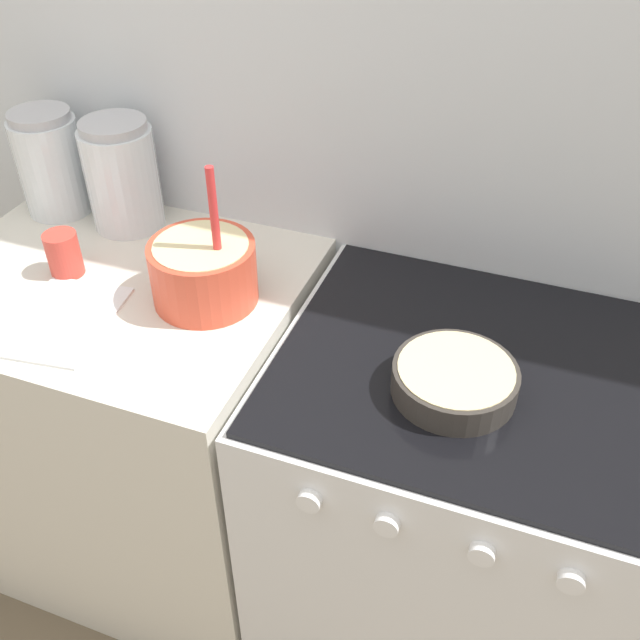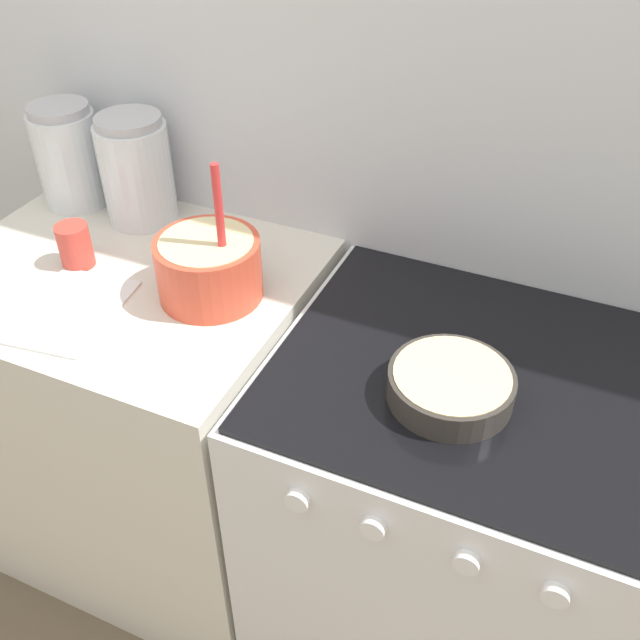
% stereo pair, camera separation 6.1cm
% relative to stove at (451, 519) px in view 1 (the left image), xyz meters
% --- Properties ---
extents(wall_back, '(4.53, 0.05, 2.40)m').
position_rel_stove_xyz_m(wall_back, '(-0.38, 0.34, 0.76)').
color(wall_back, silver).
rests_on(wall_back, ground_plane).
extents(countertop_cabinet, '(0.77, 0.62, 0.88)m').
position_rel_stove_xyz_m(countertop_cabinet, '(-0.76, 0.00, 0.00)').
color(countertop_cabinet, silver).
rests_on(countertop_cabinet, ground_plane).
extents(stove, '(0.73, 0.64, 0.88)m').
position_rel_stove_xyz_m(stove, '(0.00, 0.00, 0.00)').
color(stove, silver).
rests_on(stove, ground_plane).
extents(mixing_bowl, '(0.21, 0.21, 0.29)m').
position_rel_stove_xyz_m(mixing_bowl, '(-0.55, 0.01, 0.51)').
color(mixing_bowl, '#D84C33').
rests_on(mixing_bowl, countertop_cabinet).
extents(baking_pan, '(0.21, 0.21, 0.05)m').
position_rel_stove_xyz_m(baking_pan, '(-0.03, -0.08, 0.47)').
color(baking_pan, '#38332D').
rests_on(baking_pan, stove).
extents(storage_jar_left, '(0.15, 0.15, 0.24)m').
position_rel_stove_xyz_m(storage_jar_left, '(-1.04, 0.21, 0.54)').
color(storage_jar_left, silver).
rests_on(storage_jar_left, countertop_cabinet).
extents(storage_jar_middle, '(0.16, 0.16, 0.25)m').
position_rel_stove_xyz_m(storage_jar_middle, '(-0.85, 0.21, 0.55)').
color(storage_jar_middle, silver).
rests_on(storage_jar_middle, countertop_cabinet).
extents(tin_can, '(0.07, 0.07, 0.09)m').
position_rel_stove_xyz_m(tin_can, '(-0.86, -0.01, 0.49)').
color(tin_can, '#CC3F33').
rests_on(tin_can, countertop_cabinet).
extents(recipe_page, '(0.21, 0.27, 0.01)m').
position_rel_stove_xyz_m(recipe_page, '(-0.77, -0.15, 0.44)').
color(recipe_page, white).
rests_on(recipe_page, countertop_cabinet).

